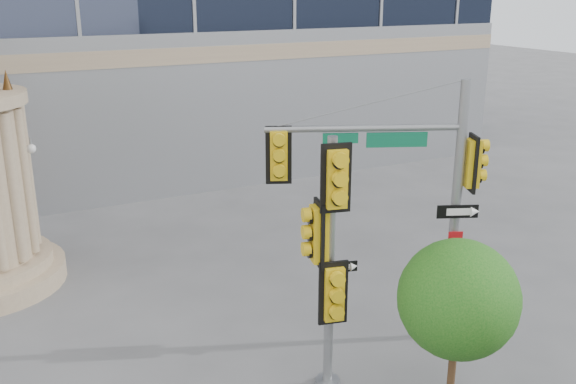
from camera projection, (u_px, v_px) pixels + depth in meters
name	position (u px, v px, depth m)	size (l,w,h in m)	color
main_signal_pole	(409.00, 186.00, 13.40)	(4.24, 2.12, 5.80)	slate
secondary_signal_pole	(329.00, 249.00, 11.76)	(0.88, 0.77, 5.06)	slate
street_tree	(459.00, 303.00, 11.30)	(2.19, 2.14, 3.41)	#9E866B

